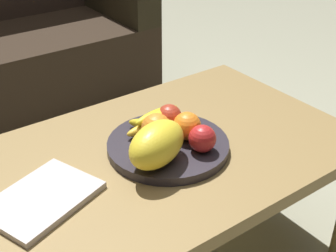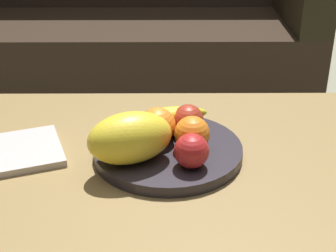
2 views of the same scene
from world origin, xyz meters
The scene contains 10 objects.
coffee_table centered at (0.00, 0.00, 0.40)m, with size 1.16×0.68×0.45m.
couch centered at (-0.12, 1.37, 0.30)m, with size 1.70×0.70×0.90m.
fruit_bowl centered at (0.06, -0.01, 0.46)m, with size 0.33×0.33×0.03m, color #2E2931.
melon_large_front centered at (-0.02, -0.07, 0.53)m, with size 0.18×0.11×0.11m, color yellow.
orange_front centered at (0.03, 0.01, 0.52)m, with size 0.08×0.08×0.08m, color orange.
orange_left centered at (0.11, -0.03, 0.51)m, with size 0.08×0.08×0.08m, color orange.
apple_front centered at (0.10, -0.10, 0.51)m, with size 0.07×0.07×0.07m, color red.
apple_left centered at (0.10, 0.05, 0.51)m, with size 0.07×0.07×0.07m, color #AA3521.
banana_bunch centered at (0.06, 0.06, 0.50)m, with size 0.18×0.14×0.06m.
magazine centered at (-0.31, -0.02, 0.46)m, with size 0.25×0.18×0.02m, color beige.
Camera 2 is at (0.05, -1.00, 1.03)m, focal length 54.25 mm.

